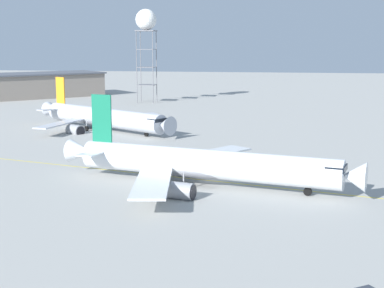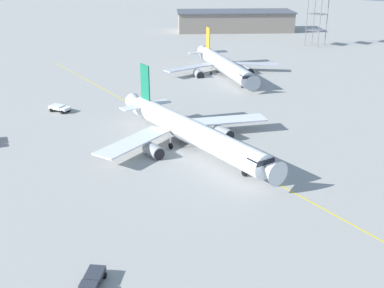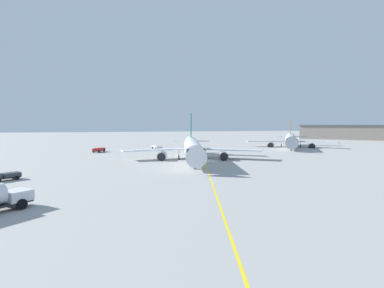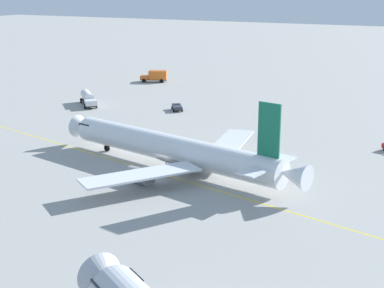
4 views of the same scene
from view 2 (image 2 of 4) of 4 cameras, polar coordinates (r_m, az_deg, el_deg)
name	(u,v)px [view 2 (image 2 of 4)]	position (r m, az deg, el deg)	size (l,w,h in m)	color
ground_plane	(205,145)	(87.00, 1.58, -0.08)	(600.00, 600.00, 0.00)	#9E9E99
airliner_main	(191,132)	(84.91, -0.16, 1.44)	(43.07, 35.29, 12.22)	silver
airliner_secondary	(224,66)	(137.70, 3.85, 9.23)	(37.73, 29.82, 11.85)	#B2B7C1
baggage_truck_truck	(93,279)	(52.86, -11.70, -15.47)	(3.71, 4.21, 1.22)	#232326
pushback_tug_truck	(60,108)	(109.22, -15.45, 4.15)	(5.04, 3.36, 1.30)	#232326
terminal_shed	(235,21)	(221.56, 5.09, 14.37)	(50.07, 49.89, 8.66)	gray
taxiway_centreline	(198,141)	(88.88, 0.72, 0.41)	(156.68, 42.41, 0.01)	yellow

